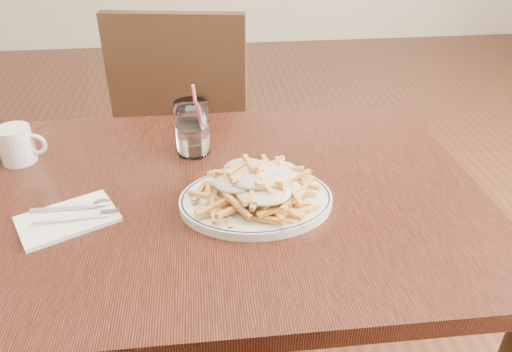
{
  "coord_description": "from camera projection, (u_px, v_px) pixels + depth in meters",
  "views": [
    {
      "loc": [
        0.01,
        -0.9,
        1.35
      ],
      "look_at": [
        0.11,
        -0.06,
        0.82
      ],
      "focal_mm": 35.0,
      "sensor_mm": 36.0,
      "label": 1
    }
  ],
  "objects": [
    {
      "name": "fries_plate",
      "position": [
        256.0,
        200.0,
        1.03
      ],
      "size": [
        0.36,
        0.32,
        0.02
      ],
      "color": "white",
      "rests_on": "table"
    },
    {
      "name": "chair_far",
      "position": [
        187.0,
        122.0,
        1.82
      ],
      "size": [
        0.51,
        0.51,
        0.97
      ],
      "color": "black",
      "rests_on": "ground"
    },
    {
      "name": "loaded_fries",
      "position": [
        256.0,
        180.0,
        1.0
      ],
      "size": [
        0.27,
        0.23,
        0.07
      ],
      "color": "gold",
      "rests_on": "fries_plate"
    },
    {
      "name": "water_glass",
      "position": [
        193.0,
        131.0,
        1.19
      ],
      "size": [
        0.08,
        0.08,
        0.18
      ],
      "color": "white",
      "rests_on": "table"
    },
    {
      "name": "table",
      "position": [
        206.0,
        221.0,
        1.11
      ],
      "size": [
        1.2,
        0.8,
        0.75
      ],
      "color": "black",
      "rests_on": "ground"
    },
    {
      "name": "coffee_mug",
      "position": [
        17.0,
        145.0,
        1.16
      ],
      "size": [
        0.11,
        0.08,
        0.09
      ],
      "color": "white",
      "rests_on": "table"
    },
    {
      "name": "napkin",
      "position": [
        68.0,
        219.0,
        0.98
      ],
      "size": [
        0.22,
        0.19,
        0.01
      ],
      "primitive_type": "cube",
      "rotation": [
        0.0,
        0.0,
        0.47
      ],
      "color": "white",
      "rests_on": "table"
    },
    {
      "name": "cutlery",
      "position": [
        67.0,
        214.0,
        0.98
      ],
      "size": [
        0.18,
        0.07,
        0.01
      ],
      "color": "silver",
      "rests_on": "napkin"
    }
  ]
}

